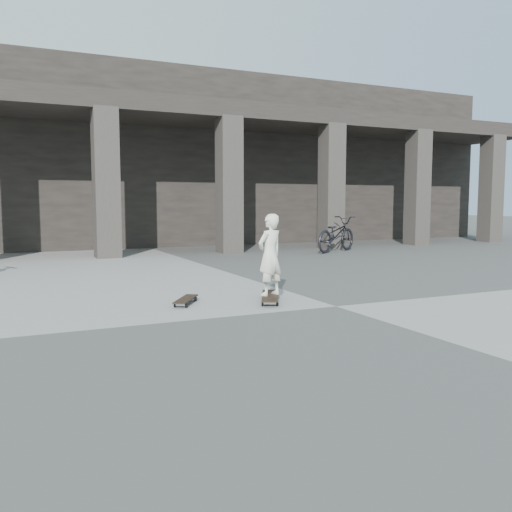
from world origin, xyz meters
name	(u,v)px	position (x,y,z in m)	size (l,w,h in m)	color
ground	(336,306)	(0.00, 0.00, 0.00)	(90.00, 90.00, 0.00)	#454543
colonnade	(131,160)	(0.00, 13.77, 3.03)	(28.00, 8.82, 6.00)	black
longboard	(270,296)	(-0.70, 0.73, 0.08)	(0.67, 1.02, 0.10)	black
skateboard_spare	(186,300)	(-1.92, 1.07, 0.07)	(0.56, 0.73, 0.09)	black
child	(270,255)	(-0.70, 0.73, 0.72)	(0.45, 0.29, 1.23)	silver
bicycle	(336,234)	(4.77, 7.30, 0.54)	(0.71, 2.04, 1.07)	black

